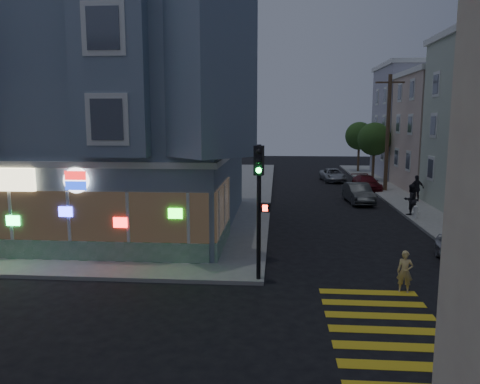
# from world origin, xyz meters

# --- Properties ---
(ground) EXTENTS (120.00, 120.00, 0.00)m
(ground) POSITION_xyz_m (0.00, 0.00, 0.00)
(ground) COLOR black
(ground) RESTS_ON ground
(sidewalk_nw) EXTENTS (33.00, 42.00, 0.15)m
(sidewalk_nw) POSITION_xyz_m (-13.50, 23.00, 0.07)
(sidewalk_nw) COLOR gray
(sidewalk_nw) RESTS_ON ground
(corner_building) EXTENTS (14.60, 14.60, 11.40)m
(corner_building) POSITION_xyz_m (-6.00, 10.98, 5.82)
(corner_building) COLOR gray
(corner_building) RESTS_ON sidewalk_nw
(row_house_d) EXTENTS (12.00, 8.60, 10.50)m
(row_house_d) POSITION_xyz_m (19.50, 34.00, 5.40)
(row_house_d) COLOR #A8A5B5
(row_house_d) RESTS_ON sidewalk_ne
(utility_pole) EXTENTS (2.20, 0.30, 9.00)m
(utility_pole) POSITION_xyz_m (12.00, 24.00, 4.80)
(utility_pole) COLOR #4C3826
(utility_pole) RESTS_ON sidewalk_ne
(street_tree_near) EXTENTS (3.00, 3.00, 5.30)m
(street_tree_near) POSITION_xyz_m (12.20, 30.00, 3.94)
(street_tree_near) COLOR #4C3826
(street_tree_near) RESTS_ON sidewalk_ne
(street_tree_far) EXTENTS (3.00, 3.00, 5.30)m
(street_tree_far) POSITION_xyz_m (12.20, 38.00, 3.94)
(street_tree_far) COLOR #4C3826
(street_tree_far) RESTS_ON sidewalk_ne
(running_child) EXTENTS (0.60, 0.49, 1.42)m
(running_child) POSITION_xyz_m (7.73, 1.80, 0.71)
(running_child) COLOR #DEBE71
(running_child) RESTS_ON ground
(pedestrian_a) EXTENTS (1.08, 0.98, 1.82)m
(pedestrian_a) POSITION_xyz_m (11.30, 14.28, 1.06)
(pedestrian_a) COLOR black
(pedestrian_a) RESTS_ON sidewalk_ne
(pedestrian_b) EXTENTS (1.13, 0.70, 1.79)m
(pedestrian_b) POSITION_xyz_m (13.00, 19.01, 1.05)
(pedestrian_b) COLOR black
(pedestrian_b) RESTS_ON sidewalk_ne
(parked_car_a) EXTENTS (1.81, 3.62, 1.18)m
(parked_car_a) POSITION_xyz_m (10.70, 5.03, 0.59)
(parked_car_a) COLOR #B7B9C0
(parked_car_a) RESTS_ON ground
(parked_car_b) EXTENTS (1.79, 4.28, 1.37)m
(parked_car_b) POSITION_xyz_m (9.02, 18.79, 0.69)
(parked_car_b) COLOR #36393B
(parked_car_b) RESTS_ON ground
(parked_car_c) EXTENTS (2.17, 4.26, 1.18)m
(parked_car_c) POSITION_xyz_m (10.70, 24.92, 0.59)
(parked_car_c) COLOR maroon
(parked_car_c) RESTS_ON ground
(parked_car_d) EXTENTS (2.36, 4.44, 1.19)m
(parked_car_d) POSITION_xyz_m (8.60, 30.12, 0.59)
(parked_car_d) COLOR #989CA2
(parked_car_d) RESTS_ON ground
(traffic_signal) EXTENTS (0.59, 0.53, 4.76)m
(traffic_signal) POSITION_xyz_m (2.82, 2.18, 3.37)
(traffic_signal) COLOR black
(traffic_signal) RESTS_ON sidewalk_nw
(fire_hydrant) EXTENTS (0.44, 0.25, 0.76)m
(fire_hydrant) POSITION_xyz_m (11.30, 13.19, 0.55)
(fire_hydrant) COLOR white
(fire_hydrant) RESTS_ON sidewalk_ne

